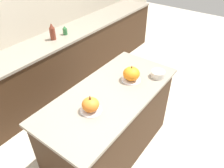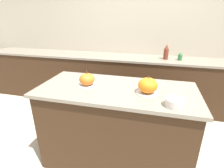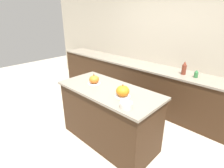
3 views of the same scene
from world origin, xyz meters
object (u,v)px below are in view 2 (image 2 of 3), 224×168
Objects in this scene: pumpkin_cake_left at (87,80)px; pumpkin_cake_right at (148,86)px; mixing_bowl at (174,103)px; bottle_tall at (166,52)px; bottle_short at (180,56)px.

pumpkin_cake_left is 0.64m from pumpkin_cake_right.
pumpkin_cake_right is at bearing -3.40° from pumpkin_cake_left.
pumpkin_cake_left is 1.35× the size of mixing_bowl.
bottle_tall is at bearing 60.10° from pumpkin_cake_left.
bottle_tall reaches higher than pumpkin_cake_left.
bottle_tall is 1.80× the size of bottle_short.
pumpkin_cake_right is 0.85× the size of bottle_tall.
bottle_short is at bearing 73.57° from pumpkin_cake_right.
bottle_tall is (0.85, 1.47, 0.05)m from pumpkin_cake_left.
pumpkin_cake_left is at bearing -126.49° from bottle_short.
bottle_short is at bearing 53.51° from pumpkin_cake_left.
bottle_short is (1.08, 1.46, -0.01)m from pumpkin_cake_left.
bottle_tall is 1.66× the size of mixing_bowl.
bottle_short is (0.44, 1.50, -0.02)m from pumpkin_cake_right.
pumpkin_cake_right is (0.64, -0.04, 0.01)m from pumpkin_cake_left.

